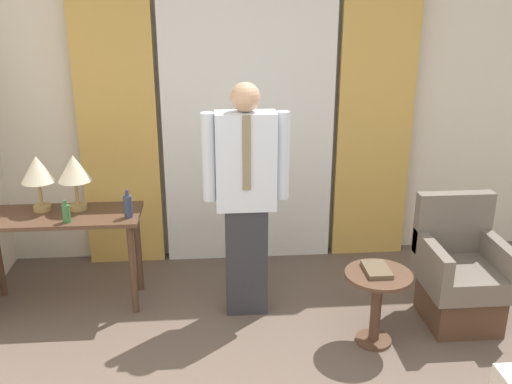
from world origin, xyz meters
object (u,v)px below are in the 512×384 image
at_px(side_table, 377,296).
at_px(bottle_near_edge, 128,206).
at_px(bottle_by_lamp, 66,213).
at_px(desk, 60,230).
at_px(armchair, 460,277).
at_px(table_lamp_left, 37,171).
at_px(table_lamp_right, 74,170).
at_px(person, 246,193).
at_px(book, 377,270).

bearing_deg(side_table, bottle_near_edge, 160.50).
height_order(bottle_near_edge, bottle_by_lamp, bottle_near_edge).
bearing_deg(desk, armchair, -8.98).
height_order(table_lamp_left, armchair, table_lamp_left).
bearing_deg(bottle_near_edge, table_lamp_right, 154.42).
height_order(desk, bottle_near_edge, bottle_near_edge).
bearing_deg(table_lamp_left, table_lamp_right, 0.00).
bearing_deg(bottle_near_edge, person, -7.60).
distance_m(side_table, book, 0.19).
relative_size(table_lamp_left, table_lamp_right, 1.00).
bearing_deg(bottle_by_lamp, side_table, -14.37).
bearing_deg(bottle_by_lamp, desk, 123.96).
bearing_deg(table_lamp_right, bottle_near_edge, -25.58).
distance_m(bottle_near_edge, armchair, 2.44).
xyz_separation_m(desk, armchair, (2.89, -0.46, -0.27)).
bearing_deg(side_table, book, 105.71).
height_order(person, book, person).
distance_m(table_lamp_right, bottle_near_edge, 0.49).
xyz_separation_m(desk, table_lamp_left, (-0.13, 0.09, 0.43)).
distance_m(table_lamp_left, table_lamp_right, 0.26).
relative_size(table_lamp_left, person, 0.24).
bearing_deg(book, bottle_by_lamp, 166.24).
bearing_deg(table_lamp_right, side_table, -20.69).
height_order(bottle_by_lamp, person, person).
xyz_separation_m(table_lamp_left, armchair, (3.02, -0.55, -0.70)).
xyz_separation_m(bottle_near_edge, side_table, (1.69, -0.60, -0.47)).
xyz_separation_m(bottle_near_edge, person, (0.84, -0.11, 0.11)).
distance_m(table_lamp_left, person, 1.53).
height_order(person, side_table, person).
relative_size(desk, table_lamp_left, 2.85).
bearing_deg(armchair, bottle_near_edge, 171.33).
bearing_deg(armchair, book, -162.82).
height_order(side_table, book, book).
bearing_deg(desk, person, -8.68).
relative_size(bottle_by_lamp, person, 0.10).
bearing_deg(person, book, -28.75).
distance_m(desk, armchair, 2.94).
height_order(table_lamp_left, book, table_lamp_left).
distance_m(table_lamp_right, book, 2.26).
xyz_separation_m(table_lamp_left, book, (2.34, -0.76, -0.50)).
xyz_separation_m(table_lamp_left, person, (1.50, -0.30, -0.10)).
relative_size(table_lamp_right, armchair, 0.46).
bearing_deg(book, table_lamp_right, 159.87).
relative_size(table_lamp_right, book, 1.74).
xyz_separation_m(table_lamp_left, bottle_near_edge, (0.66, -0.19, -0.22)).
bearing_deg(table_lamp_left, desk, -35.21).
relative_size(bottle_by_lamp, side_table, 0.31).
bearing_deg(side_table, desk, 162.59).
relative_size(desk, side_table, 2.27).
height_order(table_lamp_right, bottle_near_edge, table_lamp_right).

